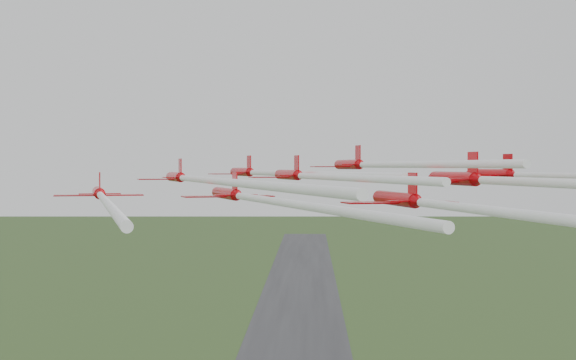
{
  "coord_description": "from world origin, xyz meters",
  "views": [
    {
      "loc": [
        5.33,
        -89.92,
        62.49
      ],
      "look_at": [
        2.74,
        0.62,
        60.95
      ],
      "focal_mm": 50.0,
      "sensor_mm": 36.0,
      "label": 1
    }
  ],
  "objects_px": {
    "jet_row4_right": "(519,181)",
    "jet_row3_left": "(102,197)",
    "jet_row4_left": "(256,198)",
    "jet_lead": "(269,173)",
    "jet_row3_right": "(562,176)",
    "jet_row2_right": "(376,165)",
    "jet_row3_mid": "(312,176)",
    "jet_row2_left": "(201,179)",
    "jet_trail_solo": "(461,207)"
  },
  "relations": [
    {
      "from": "jet_row2_left",
      "to": "jet_trail_solo",
      "type": "height_order",
      "value": "jet_row2_left"
    },
    {
      "from": "jet_row3_mid",
      "to": "jet_row3_right",
      "type": "distance_m",
      "value": 23.27
    },
    {
      "from": "jet_row3_right",
      "to": "jet_row4_left",
      "type": "xyz_separation_m",
      "value": [
        -27.58,
        -13.88,
        -1.58
      ]
    },
    {
      "from": "jet_row2_right",
      "to": "jet_row3_mid",
      "type": "distance_m",
      "value": 16.24
    },
    {
      "from": "jet_row3_left",
      "to": "jet_row4_right",
      "type": "relative_size",
      "value": 0.88
    },
    {
      "from": "jet_lead",
      "to": "jet_row3_left",
      "type": "distance_m",
      "value": 32.76
    },
    {
      "from": "jet_row3_left",
      "to": "jet_row4_left",
      "type": "bearing_deg",
      "value": -33.38
    },
    {
      "from": "jet_row2_right",
      "to": "jet_trail_solo",
      "type": "bearing_deg",
      "value": -100.26
    },
    {
      "from": "jet_row4_left",
      "to": "jet_trail_solo",
      "type": "height_order",
      "value": "jet_trail_solo"
    },
    {
      "from": "jet_row2_left",
      "to": "jet_row3_mid",
      "type": "bearing_deg",
      "value": -24.08
    },
    {
      "from": "jet_lead",
      "to": "jet_row2_right",
      "type": "distance_m",
      "value": 13.86
    },
    {
      "from": "jet_row2_left",
      "to": "jet_row4_right",
      "type": "relative_size",
      "value": 1.14
    },
    {
      "from": "jet_row3_left",
      "to": "jet_row3_mid",
      "type": "xyz_separation_m",
      "value": [
        17.25,
        9.28,
        1.65
      ]
    },
    {
      "from": "jet_row3_right",
      "to": "jet_row4_left",
      "type": "relative_size",
      "value": 1.24
    },
    {
      "from": "jet_row3_mid",
      "to": "jet_trail_solo",
      "type": "height_order",
      "value": "jet_row3_mid"
    },
    {
      "from": "jet_row3_right",
      "to": "jet_row4_right",
      "type": "relative_size",
      "value": 1.0
    },
    {
      "from": "jet_row2_right",
      "to": "jet_row3_left",
      "type": "distance_m",
      "value": 34.19
    },
    {
      "from": "jet_row3_left",
      "to": "jet_row2_left",
      "type": "bearing_deg",
      "value": 40.98
    },
    {
      "from": "jet_row3_mid",
      "to": "jet_lead",
      "type": "bearing_deg",
      "value": 87.99
    },
    {
      "from": "jet_row2_right",
      "to": "jet_row3_mid",
      "type": "xyz_separation_m",
      "value": [
        -7.11,
        -14.56,
        -1.1
      ]
    },
    {
      "from": "jet_row4_left",
      "to": "jet_row3_mid",
      "type": "bearing_deg",
      "value": 53.28
    },
    {
      "from": "jet_lead",
      "to": "jet_row4_right",
      "type": "xyz_separation_m",
      "value": [
        20.63,
        -34.92,
        -0.35
      ]
    },
    {
      "from": "jet_row2_right",
      "to": "jet_row4_right",
      "type": "xyz_separation_m",
      "value": [
        8.44,
        -28.4,
        -1.33
      ]
    },
    {
      "from": "jet_row4_right",
      "to": "jet_row2_right",
      "type": "bearing_deg",
      "value": 94.17
    },
    {
      "from": "jet_row3_mid",
      "to": "jet_row4_right",
      "type": "xyz_separation_m",
      "value": [
        15.55,
        -13.83,
        -0.23
      ]
    },
    {
      "from": "jet_row4_left",
      "to": "jet_row4_right",
      "type": "distance_m",
      "value": 19.92
    },
    {
      "from": "jet_row4_left",
      "to": "jet_row2_left",
      "type": "bearing_deg",
      "value": 94.73
    },
    {
      "from": "jet_row2_left",
      "to": "jet_row3_left",
      "type": "xyz_separation_m",
      "value": [
        -6.7,
        -10.49,
        -1.3
      ]
    },
    {
      "from": "jet_row4_right",
      "to": "jet_row3_left",
      "type": "bearing_deg",
      "value": 159.72
    },
    {
      "from": "jet_row3_right",
      "to": "jet_lead",
      "type": "bearing_deg",
      "value": 128.27
    },
    {
      "from": "jet_lead",
      "to": "jet_row3_left",
      "type": "bearing_deg",
      "value": -130.91
    },
    {
      "from": "jet_lead",
      "to": "jet_row2_left",
      "type": "bearing_deg",
      "value": -124.44
    },
    {
      "from": "jet_row2_left",
      "to": "jet_row2_right",
      "type": "relative_size",
      "value": 1.25
    },
    {
      "from": "jet_row3_mid",
      "to": "jet_row4_left",
      "type": "height_order",
      "value": "jet_row3_mid"
    },
    {
      "from": "jet_row2_right",
      "to": "jet_row3_left",
      "type": "xyz_separation_m",
      "value": [
        -24.35,
        -23.85,
        -2.75
      ]
    },
    {
      "from": "jet_lead",
      "to": "jet_row3_left",
      "type": "relative_size",
      "value": 1.11
    },
    {
      "from": "jet_trail_solo",
      "to": "jet_row4_right",
      "type": "bearing_deg",
      "value": 46.92
    },
    {
      "from": "jet_row4_right",
      "to": "jet_trail_solo",
      "type": "xyz_separation_m",
      "value": [
        -6.36,
        -11.05,
        -1.4
      ]
    },
    {
      "from": "jet_row3_left",
      "to": "jet_row4_left",
      "type": "height_order",
      "value": "jet_row4_left"
    },
    {
      "from": "jet_trail_solo",
      "to": "jet_row4_left",
      "type": "bearing_deg",
      "value": 126.03
    },
    {
      "from": "jet_lead",
      "to": "jet_row2_right",
      "type": "xyz_separation_m",
      "value": [
        12.19,
        -6.52,
        0.98
      ]
    },
    {
      "from": "jet_row3_mid",
      "to": "jet_row4_left",
      "type": "xyz_separation_m",
      "value": [
        -4.32,
        -13.22,
        -1.56
      ]
    },
    {
      "from": "jet_row3_left",
      "to": "jet_row3_right",
      "type": "relative_size",
      "value": 0.88
    },
    {
      "from": "jet_row4_left",
      "to": "jet_lead",
      "type": "bearing_deg",
      "value": 72.65
    },
    {
      "from": "jet_row2_left",
      "to": "jet_row4_right",
      "type": "xyz_separation_m",
      "value": [
        26.09,
        -15.03,
        0.12
      ]
    },
    {
      "from": "jet_row2_right",
      "to": "jet_row3_mid",
      "type": "height_order",
      "value": "jet_row2_right"
    },
    {
      "from": "jet_row2_left",
      "to": "jet_trail_solo",
      "type": "xyz_separation_m",
      "value": [
        19.74,
        -26.08,
        -1.27
      ]
    },
    {
      "from": "jet_row3_mid",
      "to": "jet_trail_solo",
      "type": "distance_m",
      "value": 26.57
    },
    {
      "from": "jet_lead",
      "to": "jet_row3_right",
      "type": "height_order",
      "value": "jet_lead"
    },
    {
      "from": "jet_row4_left",
      "to": "jet_row4_right",
      "type": "bearing_deg",
      "value": -20.4
    }
  ]
}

